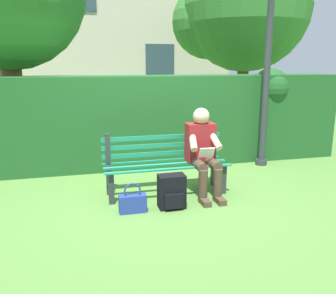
{
  "coord_description": "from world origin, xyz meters",
  "views": [
    {
      "loc": [
        1.07,
        4.35,
        1.72
      ],
      "look_at": [
        0.0,
        0.1,
        0.67
      ],
      "focal_mm": 37.47,
      "sensor_mm": 36.0,
      "label": 1
    }
  ],
  "objects": [
    {
      "name": "park_bench",
      "position": [
        0.0,
        -0.08,
        0.42
      ],
      "size": [
        1.66,
        0.51,
        0.82
      ],
      "color": "#2D3338",
      "rests_on": "ground"
    },
    {
      "name": "lamp_post",
      "position": [
        -1.95,
        -0.96,
        2.09
      ],
      "size": [
        0.24,
        0.24,
        3.74
      ],
      "color": "#2D3338",
      "rests_on": "ground"
    },
    {
      "name": "building_facade",
      "position": [
        0.9,
        -8.19,
        3.05
      ],
      "size": [
        9.28,
        3.29,
        6.11
      ],
      "color": "beige",
      "rests_on": "ground"
    },
    {
      "name": "handbag",
      "position": [
        0.53,
        0.5,
        0.12
      ],
      "size": [
        0.32,
        0.12,
        0.37
      ],
      "color": "navy",
      "rests_on": "ground"
    },
    {
      "name": "person_seated",
      "position": [
        -0.48,
        0.1,
        0.61
      ],
      "size": [
        0.44,
        0.73,
        1.15
      ],
      "color": "maroon",
      "rests_on": "ground"
    },
    {
      "name": "hedge_backdrop",
      "position": [
        -0.47,
        -1.52,
        0.8
      ],
      "size": [
        6.17,
        0.85,
        1.64
      ],
      "color": "#1E5123",
      "rests_on": "ground"
    },
    {
      "name": "tree_far",
      "position": [
        -2.81,
        -3.98,
        2.99
      ],
      "size": [
        3.23,
        3.07,
        4.59
      ],
      "color": "brown",
      "rests_on": "ground"
    },
    {
      "name": "backpack",
      "position": [
        0.05,
        0.48,
        0.2
      ],
      "size": [
        0.32,
        0.27,
        0.42
      ],
      "color": "black",
      "rests_on": "ground"
    },
    {
      "name": "ground",
      "position": [
        0.0,
        0.0,
        0.0
      ],
      "size": [
        60.0,
        60.0,
        0.0
      ],
      "primitive_type": "plane",
      "color": "#517F38"
    }
  ]
}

